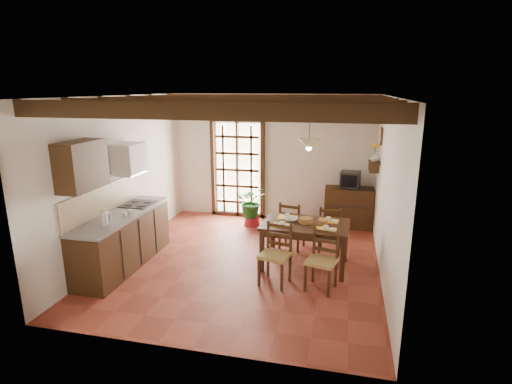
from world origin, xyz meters
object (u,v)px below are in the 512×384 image
(chair_far_left, at_px, (292,234))
(sideboard, at_px, (348,208))
(chair_near_right, at_px, (321,271))
(kitchen_counter, at_px, (123,239))
(chair_far_right, at_px, (330,238))
(chair_near_left, at_px, (275,265))
(crt_tv, at_px, (350,179))
(pendant_lamp, at_px, (309,143))
(potted_plant, at_px, (252,200))
(dining_table, at_px, (306,229))

(chair_far_left, bearing_deg, sideboard, -113.22)
(chair_near_right, height_order, chair_far_left, chair_far_left)
(kitchen_counter, height_order, chair_far_right, kitchen_counter)
(chair_near_left, xyz_separation_m, chair_near_right, (0.70, -0.03, -0.01))
(kitchen_counter, xyz_separation_m, chair_near_left, (2.60, -0.07, -0.18))
(kitchen_counter, xyz_separation_m, crt_tv, (3.68, 2.82, 0.58))
(kitchen_counter, xyz_separation_m, chair_far_right, (3.36, 1.34, -0.20))
(chair_near_left, relative_size, pendant_lamp, 1.11)
(crt_tv, height_order, potted_plant, potted_plant)
(chair_far_right, height_order, pendant_lamp, pendant_lamp)
(kitchen_counter, bearing_deg, sideboard, 37.52)
(kitchen_counter, xyz_separation_m, pendant_lamp, (2.98, 0.74, 1.60))
(pendant_lamp, bearing_deg, sideboard, 71.48)
(chair_far_left, bearing_deg, potted_plant, -34.74)
(pendant_lamp, bearing_deg, kitchen_counter, -166.11)
(chair_near_right, bearing_deg, dining_table, 128.58)
(sideboard, bearing_deg, potted_plant, -171.03)
(potted_plant, bearing_deg, chair_far_right, -32.86)
(chair_far_left, relative_size, chair_far_right, 1.03)
(chair_far_left, bearing_deg, crt_tv, -113.33)
(pendant_lamp, bearing_deg, chair_near_left, -115.34)
(chair_far_left, distance_m, potted_plant, 1.53)
(dining_table, bearing_deg, sideboard, 74.77)
(chair_near_left, xyz_separation_m, chair_far_right, (0.76, 1.41, -0.02))
(potted_plant, bearing_deg, dining_table, -53.46)
(chair_near_left, height_order, crt_tv, crt_tv)
(dining_table, distance_m, pendant_lamp, 1.42)
(dining_table, bearing_deg, potted_plant, 129.04)
(crt_tv, bearing_deg, chair_far_right, -94.69)
(dining_table, xyz_separation_m, sideboard, (0.70, 2.19, -0.23))
(crt_tv, relative_size, potted_plant, 0.24)
(crt_tv, height_order, pendant_lamp, pendant_lamp)
(kitchen_counter, relative_size, pendant_lamp, 2.66)
(sideboard, distance_m, pendant_lamp, 2.75)
(chair_far_left, distance_m, crt_tv, 1.93)
(crt_tv, distance_m, potted_plant, 2.14)
(chair_near_left, relative_size, chair_far_left, 1.03)
(sideboard, xyz_separation_m, potted_plant, (-2.05, -0.36, 0.14))
(chair_near_right, distance_m, crt_tv, 3.04)
(chair_near_right, bearing_deg, chair_near_left, -167.71)
(dining_table, xyz_separation_m, chair_near_right, (0.32, -0.73, -0.38))
(dining_table, height_order, pendant_lamp, pendant_lamp)
(chair_far_right, height_order, potted_plant, potted_plant)
(chair_far_left, xyz_separation_m, sideboard, (1.02, 1.45, 0.15))
(chair_near_left, relative_size, potted_plant, 0.51)
(kitchen_counter, bearing_deg, dining_table, 12.06)
(chair_far_left, bearing_deg, chair_far_right, -170.60)
(chair_near_right, height_order, sideboard, chair_near_right)
(dining_table, bearing_deg, pendant_lamp, 92.50)
(chair_near_left, distance_m, chair_far_right, 1.60)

